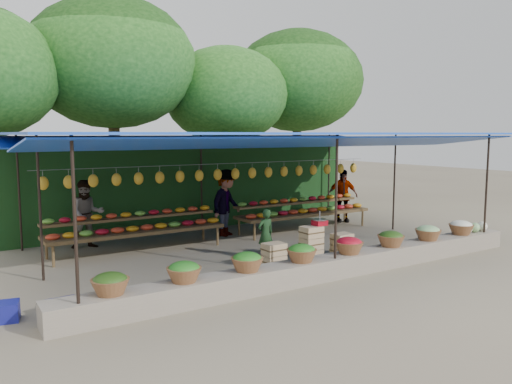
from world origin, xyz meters
TOP-DOWN VIEW (x-y plane):
  - ground at (0.00, 0.00)m, footprint 60.00×60.00m
  - stone_curb at (0.00, -2.75)m, footprint 10.60×0.55m
  - stall_canopy at (0.00, 0.07)m, footprint 10.80×6.60m
  - produce_baskets at (-0.10, -2.75)m, footprint 8.98×0.58m
  - netting_backdrop at (0.00, 3.15)m, footprint 10.60×0.06m
  - tree_row at (0.50, 6.09)m, footprint 16.51×5.50m
  - fruit_table_left at (-2.49, 1.35)m, footprint 4.21×0.95m
  - fruit_table_right at (2.51, 1.35)m, footprint 4.21×0.95m
  - crate_counter at (0.46, -1.56)m, footprint 2.36×0.35m
  - weighing_scale at (0.71, -1.56)m, footprint 0.31×0.31m
  - vendor_seated at (-0.26, -0.86)m, footprint 0.42×0.28m
  - customer_left at (-3.38, 2.33)m, footprint 0.86×0.70m
  - customer_mid at (0.22, 1.83)m, footprint 1.36×1.16m
  - customer_right at (4.40, 1.77)m, footprint 1.06×0.81m
  - blue_crate_front at (-4.89, -2.18)m, footprint 0.45×0.33m
  - blue_crate_back at (-5.70, -1.93)m, footprint 0.54×0.44m

SIDE VIEW (x-z plane):
  - ground at x=0.00m, z-range 0.00..0.00m
  - blue_crate_front at x=-4.89m, z-range 0.00..0.26m
  - blue_crate_back at x=-5.70m, z-range 0.00..0.29m
  - stone_curb at x=0.00m, z-range 0.00..0.40m
  - crate_counter at x=0.46m, z-range -0.07..0.70m
  - vendor_seated at x=-0.26m, z-range 0.00..1.12m
  - produce_baskets at x=-0.10m, z-range 0.40..0.73m
  - fruit_table_left at x=-2.49m, z-range 0.14..1.07m
  - fruit_table_right at x=2.51m, z-range 0.14..1.07m
  - customer_right at x=4.40m, z-range 0.00..1.68m
  - customer_left at x=-3.38m, z-range 0.00..1.68m
  - weighing_scale at x=0.71m, z-range 0.68..1.01m
  - customer_mid at x=0.22m, z-range 0.00..1.83m
  - netting_backdrop at x=0.00m, z-range 0.00..2.50m
  - stall_canopy at x=0.00m, z-range 1.27..4.09m
  - tree_row at x=0.50m, z-range 1.14..8.26m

